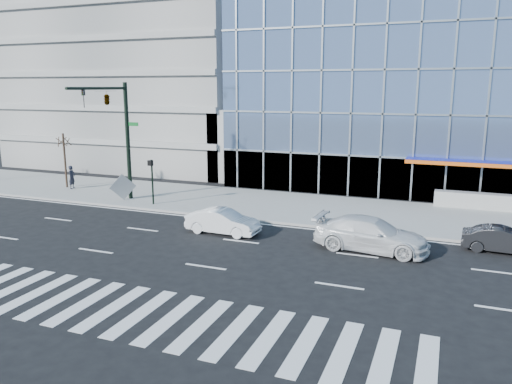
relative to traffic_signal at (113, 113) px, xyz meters
The scene contains 14 objects.
ground 13.41m from the traffic_signal, 22.56° to the right, with size 160.00×160.00×0.00m, color black.
sidewalk 13.03m from the traffic_signal, 17.33° to the left, with size 120.00×8.00×0.15m, color gray.
theatre_building 32.95m from the traffic_signal, 40.61° to the left, with size 42.00×26.00×15.00m, color #6983AF.
parking_garage 23.56m from the traffic_signal, 112.79° to the left, with size 24.00×24.00×20.00m, color gray.
ramp_block 14.68m from the traffic_signal, 69.59° to the left, with size 6.00×8.00×6.00m, color gray.
tower_backdrop 70.43m from the traffic_signal, 106.19° to the left, with size 14.00×14.00×48.00m, color gray.
traffic_signal is the anchor object (origin of this frame).
ped_signal_post 4.75m from the traffic_signal, ahead, with size 0.30×0.33×3.00m.
street_tree_near 7.96m from the traffic_signal, 157.29° to the left, with size 1.10×1.10×4.23m.
white_suv 18.61m from the traffic_signal, 11.50° to the right, with size 2.26×5.55×1.61m, color silver.
white_sedan 11.57m from the traffic_signal, 20.70° to the right, with size 1.42×4.06×1.34m, color white.
dark_sedan 24.16m from the traffic_signal, ahead, with size 1.31×3.74×1.23m, color black.
pedestrian 8.44m from the traffic_signal, 157.00° to the left, with size 0.65×0.43×1.78m, color black.
tilted_panel 5.15m from the traffic_signal, 100.29° to the left, with size 1.30×0.06×1.30m, color #9A9A9A.
Camera 1 is at (9.74, -22.75, 7.84)m, focal length 35.00 mm.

